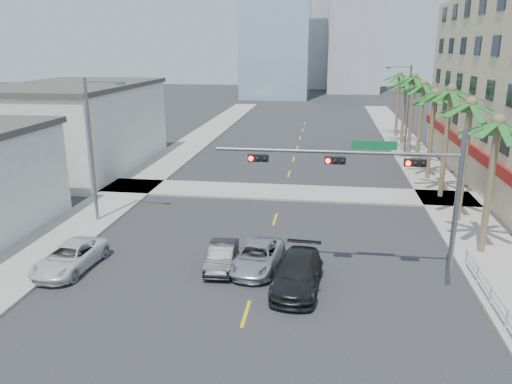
# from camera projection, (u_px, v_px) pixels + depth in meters

# --- Properties ---
(ground) EXTENTS (260.00, 260.00, 0.00)m
(ground) POSITION_uv_depth(u_px,v_px,m) (227.00, 373.00, 17.13)
(ground) COLOR #262628
(ground) RESTS_ON ground
(sidewalk_right) EXTENTS (4.00, 120.00, 0.15)m
(sidewalk_right) POSITION_uv_depth(u_px,v_px,m) (453.00, 207.00, 34.51)
(sidewalk_right) COLOR gray
(sidewalk_right) RESTS_ON ground
(sidewalk_left) EXTENTS (4.00, 120.00, 0.15)m
(sidewalk_left) POSITION_uv_depth(u_px,v_px,m) (123.00, 193.00, 37.70)
(sidewalk_left) COLOR gray
(sidewalk_left) RESTS_ON ground
(sidewalk_cross) EXTENTS (80.00, 4.00, 0.15)m
(sidewalk_cross) POSITION_uv_depth(u_px,v_px,m) (283.00, 192.00, 38.01)
(sidewalk_cross) COLOR gray
(sidewalk_cross) RESTS_ON ground
(building_left_far) EXTENTS (11.00, 18.00, 7.20)m
(building_left_far) POSITION_uv_depth(u_px,v_px,m) (76.00, 128.00, 45.31)
(building_left_far) COLOR beige
(building_left_far) RESTS_ON ground
(tower_far_center) EXTENTS (16.00, 16.00, 42.00)m
(tower_far_center) POSITION_uv_depth(u_px,v_px,m) (307.00, 5.00, 130.37)
(tower_far_center) COLOR #ADADB2
(tower_far_center) RESTS_ON ground
(traffic_signal_mast) EXTENTS (11.12, 0.54, 7.20)m
(traffic_signal_mast) POSITION_uv_depth(u_px,v_px,m) (385.00, 178.00, 22.48)
(traffic_signal_mast) COLOR slate
(traffic_signal_mast) RESTS_ON ground
(palm_tree_0) EXTENTS (4.80, 4.80, 7.80)m
(palm_tree_0) POSITION_uv_depth(u_px,v_px,m) (498.00, 123.00, 24.99)
(palm_tree_0) COLOR brown
(palm_tree_0) RESTS_ON ground
(palm_tree_1) EXTENTS (4.80, 4.80, 8.16)m
(palm_tree_1) POSITION_uv_depth(u_px,v_px,m) (471.00, 105.00, 29.83)
(palm_tree_1) COLOR brown
(palm_tree_1) RESTS_ON ground
(palm_tree_2) EXTENTS (4.80, 4.80, 8.52)m
(palm_tree_2) POSITION_uv_depth(u_px,v_px,m) (451.00, 91.00, 34.67)
(palm_tree_2) COLOR brown
(palm_tree_2) RESTS_ON ground
(palm_tree_3) EXTENTS (4.80, 4.80, 7.80)m
(palm_tree_3) POSITION_uv_depth(u_px,v_px,m) (435.00, 94.00, 39.81)
(palm_tree_3) COLOR brown
(palm_tree_3) RESTS_ON ground
(palm_tree_4) EXTENTS (4.80, 4.80, 8.16)m
(palm_tree_4) POSITION_uv_depth(u_px,v_px,m) (424.00, 85.00, 44.65)
(palm_tree_4) COLOR brown
(palm_tree_4) RESTS_ON ground
(palm_tree_5) EXTENTS (4.80, 4.80, 8.52)m
(palm_tree_5) POSITION_uv_depth(u_px,v_px,m) (415.00, 77.00, 49.49)
(palm_tree_5) COLOR brown
(palm_tree_5) RESTS_ON ground
(palm_tree_6) EXTENTS (4.80, 4.80, 7.80)m
(palm_tree_6) POSITION_uv_depth(u_px,v_px,m) (406.00, 81.00, 54.63)
(palm_tree_6) COLOR brown
(palm_tree_6) RESTS_ON ground
(palm_tree_7) EXTENTS (4.80, 4.80, 8.16)m
(palm_tree_7) POSITION_uv_depth(u_px,v_px,m) (400.00, 75.00, 59.47)
(palm_tree_7) COLOR brown
(palm_tree_7) RESTS_ON ground
(streetlight_left) EXTENTS (2.55, 0.25, 9.00)m
(streetlight_left) POSITION_uv_depth(u_px,v_px,m) (94.00, 144.00, 30.46)
(streetlight_left) COLOR slate
(streetlight_left) RESTS_ON ground
(streetlight_right) EXTENTS (2.55, 0.25, 9.00)m
(streetlight_right) POSITION_uv_depth(u_px,v_px,m) (406.00, 105.00, 50.34)
(streetlight_right) COLOR slate
(streetlight_right) RESTS_ON ground
(guardrail) EXTENTS (0.08, 8.08, 1.00)m
(guardrail) POSITION_uv_depth(u_px,v_px,m) (491.00, 293.00, 21.27)
(guardrail) COLOR silver
(guardrail) RESTS_ON ground
(car_parked_far) EXTENTS (2.49, 4.84, 1.30)m
(car_parked_far) POSITION_uv_depth(u_px,v_px,m) (70.00, 257.00, 24.90)
(car_parked_far) COLOR silver
(car_parked_far) RESTS_ON ground
(car_lane_left) EXTENTS (1.51, 3.83, 1.24)m
(car_lane_left) POSITION_uv_depth(u_px,v_px,m) (222.00, 256.00, 25.13)
(car_lane_left) COLOR black
(car_lane_left) RESTS_ON ground
(car_lane_center) EXTENTS (2.62, 4.80, 1.28)m
(car_lane_center) POSITION_uv_depth(u_px,v_px,m) (257.00, 257.00, 25.04)
(car_lane_center) COLOR silver
(car_lane_center) RESTS_ON ground
(car_lane_right) EXTENTS (2.41, 5.17, 1.46)m
(car_lane_right) POSITION_uv_depth(u_px,v_px,m) (298.00, 273.00, 22.98)
(car_lane_right) COLOR black
(car_lane_right) RESTS_ON ground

